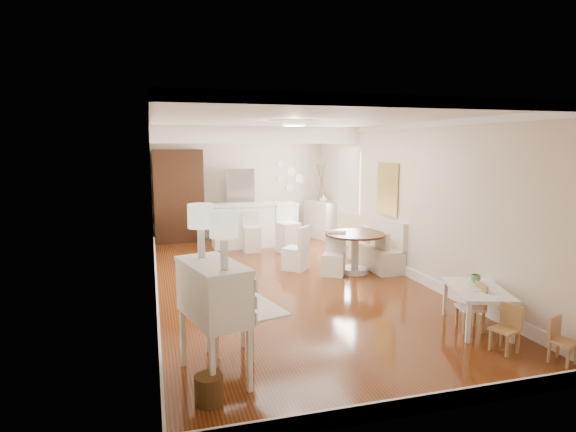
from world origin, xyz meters
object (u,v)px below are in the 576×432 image
bar_stool_left (252,232)px  bar_stool_right (288,229)px  slip_chair_far (296,248)px  kids_table (477,308)px  breakfast_counter (255,225)px  sideboard (321,220)px  slip_chair_near (334,254)px  pantry_cabinet (179,196)px  kids_chair_b (470,307)px  dining_table (355,253)px  kids_chair_a (505,329)px  wicker_basket (209,389)px  fridge (254,204)px  secretary_bureau (214,321)px  kids_chair_c (564,341)px  gustavian_armchair (229,318)px

bar_stool_left → bar_stool_right: (0.79, -0.28, 0.08)m
bar_stool_left → bar_stool_right: bar_stool_right is taller
slip_chair_far → bar_stool_right: bar_stool_right is taller
kids_table → breakfast_counter: size_ratio=0.53×
breakfast_counter → sideboard: size_ratio=2.08×
slip_chair_near → bar_stool_left: (-1.07, 2.37, 0.06)m
bar_stool_left → pantry_cabinet: bearing=133.0°
kids_table → sideboard: size_ratio=1.10×
kids_chair_b → dining_table: dining_table is taller
kids_chair_a → slip_chair_near: 3.77m
wicker_basket → kids_chair_a: 3.47m
wicker_basket → fridge: 8.24m
secretary_bureau → pantry_cabinet: bearing=74.9°
dining_table → sideboard: size_ratio=1.14×
fridge → slip_chair_far: bearing=-88.4°
kids_chair_c → kids_chair_b: bearing=89.6°
sideboard → breakfast_counter: bearing=179.2°
secretary_bureau → slip_chair_far: bearing=48.0°
pantry_cabinet → secretary_bureau: bearing=-90.7°
slip_chair_far → bar_stool_left: bar_stool_left is taller
kids_table → bar_stool_right: 5.21m
gustavian_armchair → kids_table: bearing=-94.1°
gustavian_armchair → sideboard: (3.46, 6.50, 0.01)m
sideboard → pantry_cabinet: bearing=154.4°
wicker_basket → fridge: bearing=75.1°
secretary_bureau → gustavian_armchair: secretary_bureau is taller
sideboard → bar_stool_right: bearing=-149.7°
secretary_bureau → gustavian_armchair: bearing=49.4°
kids_chair_c → bar_stool_right: 6.39m
secretary_bureau → bar_stool_left: secretary_bureau is taller
bar_stool_right → fridge: size_ratio=0.60×
slip_chair_far → pantry_cabinet: 4.07m
secretary_bureau → bar_stool_left: 6.00m
kids_chair_a → bar_stool_left: 6.33m
breakfast_counter → pantry_cabinet: 2.11m
bar_stool_left → pantry_cabinet: size_ratio=0.40×
kids_chair_c → fridge: fridge is taller
kids_chair_a → bar_stool_right: bar_stool_right is taller
kids_chair_c → bar_stool_left: bearing=88.9°
slip_chair_near → fridge: size_ratio=0.45×
slip_chair_near → kids_table: bearing=-43.8°
breakfast_counter → bar_stool_right: 1.06m
gustavian_armchair → kids_chair_b: bearing=-95.1°
gustavian_armchair → sideboard: bearing=-31.7°
slip_chair_far → pantry_cabinet: bearing=-106.0°
kids_chair_b → dining_table: size_ratio=0.57×
fridge → gustavian_armchair: bearing=-104.2°
kids_chair_b → slip_chair_near: bearing=-154.6°
kids_chair_a → dining_table: bearing=167.2°
bar_stool_right → fridge: bearing=84.4°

